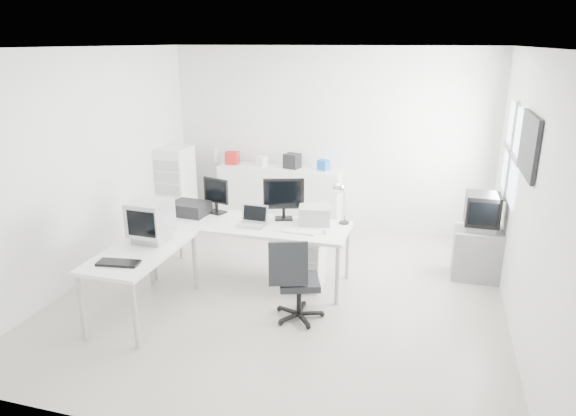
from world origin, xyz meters
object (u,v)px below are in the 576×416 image
(side_desk, at_px, (143,281))
(drawer_pedestal, at_px, (307,262))
(crt_tv, at_px, (482,213))
(sideboard, at_px, (280,197))
(main_desk, at_px, (251,251))
(inkjet_printer, at_px, (190,208))
(lcd_monitor_small, at_px, (216,195))
(laser_printer, at_px, (315,215))
(tv_cabinet, at_px, (477,253))
(crt_monitor, at_px, (151,223))
(laptop, at_px, (251,217))
(filing_cabinet, at_px, (176,188))
(office_chair, at_px, (299,278))
(lcd_monitor_large, at_px, (284,199))

(side_desk, height_order, drawer_pedestal, side_desk)
(crt_tv, bearing_deg, sideboard, 158.53)
(main_desk, bearing_deg, inkjet_printer, 173.29)
(side_desk, relative_size, drawer_pedestal, 2.33)
(lcd_monitor_small, relative_size, sideboard, 0.24)
(laser_printer, xyz_separation_m, tv_cabinet, (1.96, 0.62, -0.54))
(main_desk, bearing_deg, sideboard, 96.41)
(tv_cabinet, relative_size, sideboard, 0.33)
(side_desk, xyz_separation_m, laser_printer, (1.60, 1.32, 0.48))
(crt_monitor, bearing_deg, tv_cabinet, 28.00)
(laptop, distance_m, filing_cabinet, 2.45)
(tv_cabinet, relative_size, filing_cabinet, 0.49)
(inkjet_printer, relative_size, lcd_monitor_small, 0.96)
(crt_monitor, xyz_separation_m, tv_cabinet, (3.56, 1.69, -0.64))
(office_chair, height_order, crt_tv, crt_tv)
(drawer_pedestal, distance_m, crt_monitor, 1.91)
(laptop, distance_m, crt_monitor, 1.18)
(crt_monitor, distance_m, tv_cabinet, 3.99)
(lcd_monitor_small, height_order, sideboard, lcd_monitor_small)
(tv_cabinet, bearing_deg, lcd_monitor_large, -165.85)
(side_desk, bearing_deg, crt_monitor, 90.00)
(lcd_monitor_small, bearing_deg, side_desk, -85.53)
(crt_monitor, bearing_deg, drawer_pedestal, 32.68)
(tv_cabinet, bearing_deg, office_chair, -139.81)
(drawer_pedestal, relative_size, laser_printer, 1.60)
(laser_printer, bearing_deg, lcd_monitor_small, 167.59)
(crt_tv, bearing_deg, lcd_monitor_large, -165.85)
(drawer_pedestal, bearing_deg, laser_printer, 73.61)
(crt_monitor, xyz_separation_m, sideboard, (0.63, 2.85, -0.47))
(drawer_pedestal, height_order, office_chair, office_chair)
(crt_monitor, bearing_deg, filing_cabinet, 114.34)
(tv_cabinet, bearing_deg, crt_tv, 0.00)
(main_desk, xyz_separation_m, office_chair, (0.81, -0.76, 0.10))
(lcd_monitor_large, xyz_separation_m, crt_tv, (2.36, 0.59, -0.15))
(main_desk, distance_m, side_desk, 1.39)
(main_desk, relative_size, crt_tv, 4.80)
(side_desk, height_order, inkjet_printer, inkjet_printer)
(lcd_monitor_large, bearing_deg, laser_printer, -22.05)
(laser_printer, xyz_separation_m, office_chair, (0.06, -0.98, -0.38))
(lcd_monitor_large, height_order, laser_printer, lcd_monitor_large)
(sideboard, bearing_deg, drawer_pedestal, -64.61)
(main_desk, bearing_deg, laser_printer, 16.35)
(drawer_pedestal, relative_size, filing_cabinet, 0.46)
(laptop, bearing_deg, main_desk, 119.19)
(side_desk, relative_size, office_chair, 1.48)
(drawer_pedestal, xyz_separation_m, crt_tv, (2.01, 0.79, 0.56))
(main_desk, bearing_deg, office_chair, -42.86)
(office_chair, height_order, filing_cabinet, filing_cabinet)
(laptop, height_order, laser_printer, laptop)
(laptop, bearing_deg, crt_tv, 22.19)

